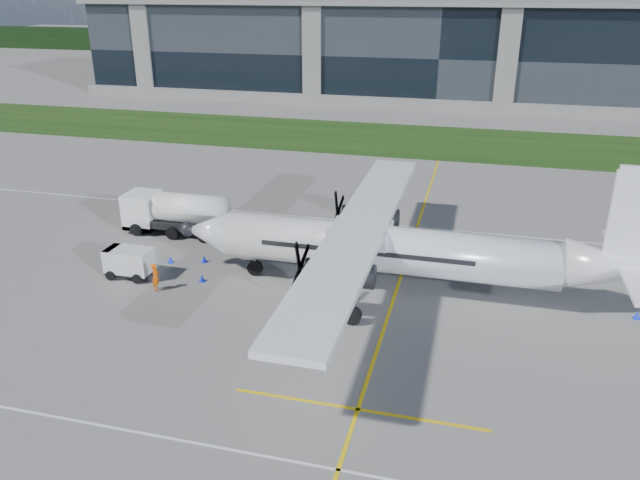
{
  "coord_description": "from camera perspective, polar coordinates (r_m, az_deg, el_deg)",
  "views": [
    {
      "loc": [
        7.27,
        -29.25,
        18.2
      ],
      "look_at": [
        -1.75,
        5.25,
        3.48
      ],
      "focal_mm": 35.0,
      "sensor_mm": 36.0,
      "label": 1
    }
  ],
  "objects": [
    {
      "name": "fuel_tanker_truck",
      "position": [
        49.97,
        -13.6,
        2.43
      ],
      "size": [
        8.76,
        2.85,
        3.28
      ],
      "primitive_type": null,
      "color": "white",
      "rests_on": "ground"
    },
    {
      "name": "tree_line",
      "position": [
        170.09,
        12.69,
        16.79
      ],
      "size": [
        400.0,
        6.0,
        6.0
      ],
      "primitive_type": "cube",
      "color": "black",
      "rests_on": "ground"
    },
    {
      "name": "safety_cone_stbdwing",
      "position": [
        54.68,
        6.72,
        3.11
      ],
      "size": [
        0.36,
        0.36,
        0.5
      ],
      "primitive_type": "cone",
      "color": "#0E29F8",
      "rests_on": "ground"
    },
    {
      "name": "turboprop_aircraft",
      "position": [
        38.29,
        7.78,
        1.41
      ],
      "size": [
        29.58,
        30.67,
        9.2
      ],
      "primitive_type": null,
      "color": "white",
      "rests_on": "ground"
    },
    {
      "name": "baggage_tug",
      "position": [
        43.4,
        -17.01,
        -2.01
      ],
      "size": [
        3.23,
        1.94,
        1.94
      ],
      "primitive_type": null,
      "color": "silver",
      "rests_on": "ground"
    },
    {
      "name": "terminal_building",
      "position": [
        110.02,
        11.26,
        16.44
      ],
      "size": [
        120.0,
        20.0,
        15.0
      ],
      "primitive_type": "cube",
      "color": "black",
      "rests_on": "ground"
    },
    {
      "name": "ground",
      "position": [
        71.97,
        8.45,
        7.54
      ],
      "size": [
        400.0,
        400.0,
        0.0
      ],
      "primitive_type": "plane",
      "color": "slate",
      "rests_on": "ground"
    },
    {
      "name": "grass_strip",
      "position": [
        79.7,
        9.14,
        8.96
      ],
      "size": [
        400.0,
        18.0,
        0.04
      ],
      "primitive_type": "cube",
      "color": "#16350E",
      "rests_on": "ground"
    },
    {
      "name": "safety_cone_nose_stbd",
      "position": [
        44.61,
        -10.55,
        -1.7
      ],
      "size": [
        0.36,
        0.36,
        0.5
      ],
      "primitive_type": "cone",
      "color": "#0E29F8",
      "rests_on": "ground"
    },
    {
      "name": "yellow_taxiway_centerline",
      "position": [
        43.48,
        7.67,
        -2.53
      ],
      "size": [
        0.2,
        70.0,
        0.01
      ],
      "primitive_type": "cube",
      "color": "yellow",
      "rests_on": "ground"
    },
    {
      "name": "ground_crew_person",
      "position": [
        40.99,
        -14.82,
        -3.1
      ],
      "size": [
        0.73,
        0.94,
        2.11
      ],
      "primitive_type": "imported",
      "rotation": [
        0.0,
        0.0,
        1.71
      ],
      "color": "#F25907",
      "rests_on": "ground"
    },
    {
      "name": "safety_cone_fwd",
      "position": [
        45.02,
        -13.52,
        -1.73
      ],
      "size": [
        0.36,
        0.36,
        0.5
      ],
      "primitive_type": "cone",
      "color": "#0E29F8",
      "rests_on": "ground"
    },
    {
      "name": "safety_cone_tail",
      "position": [
        41.12,
        27.0,
        -6.12
      ],
      "size": [
        0.36,
        0.36,
        0.5
      ],
      "primitive_type": "cone",
      "color": "#0E29F8",
      "rests_on": "ground"
    },
    {
      "name": "safety_cone_nose_port",
      "position": [
        41.81,
        -10.74,
        -3.42
      ],
      "size": [
        0.36,
        0.36,
        0.5
      ],
      "primitive_type": "cone",
      "color": "#0E29F8",
      "rests_on": "ground"
    }
  ]
}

